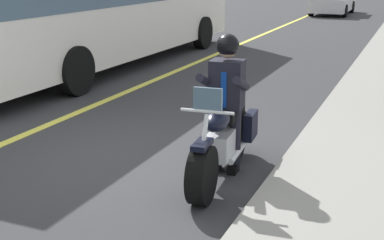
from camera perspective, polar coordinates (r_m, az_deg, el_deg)
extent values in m
plane|color=#333335|center=(7.21, -6.97, -4.23)|extent=(80.00, 80.00, 0.00)
cube|color=#E5DB4C|center=(8.35, -18.97, -2.09)|extent=(60.00, 0.16, 0.01)
cylinder|color=black|center=(5.76, 1.09, -5.96)|extent=(0.68, 0.26, 0.66)
cylinder|color=black|center=(7.17, 4.68, -1.46)|extent=(0.68, 0.26, 0.66)
cube|color=silver|center=(6.45, 3.15, -2.65)|extent=(0.58, 0.33, 0.32)
ellipsoid|color=black|center=(6.16, 2.73, -0.06)|extent=(0.58, 0.33, 0.24)
cube|color=black|center=(6.68, 3.96, 0.88)|extent=(0.72, 0.34, 0.12)
cube|color=black|center=(7.04, 6.35, -0.59)|extent=(0.41, 0.16, 0.36)
cube|color=black|center=(7.13, 2.89, -0.27)|extent=(0.41, 0.16, 0.36)
cylinder|color=silver|center=(5.69, 1.16, -3.37)|extent=(0.35, 0.08, 0.76)
cylinder|color=silver|center=(5.71, 1.65, 0.92)|extent=(0.09, 0.60, 0.04)
cube|color=black|center=(5.64, 1.11, -2.67)|extent=(0.37, 0.19, 0.06)
cylinder|color=silver|center=(6.75, 5.10, -3.27)|extent=(0.90, 0.16, 0.08)
cube|color=slate|center=(5.70, 1.72, 2.14)|extent=(0.07, 0.32, 0.28)
cylinder|color=black|center=(6.66, 4.70, -2.08)|extent=(0.14, 0.14, 0.84)
cube|color=black|center=(6.73, 4.51, -5.22)|extent=(0.27, 0.13, 0.10)
cylinder|color=black|center=(6.71, 2.71, -1.88)|extent=(0.14, 0.14, 0.84)
cube|color=black|center=(6.78, 2.53, -5.01)|extent=(0.27, 0.13, 0.10)
cube|color=black|center=(6.50, 3.81, 3.89)|extent=(0.36, 0.43, 0.60)
cube|color=navy|center=(6.36, 3.45, 3.24)|extent=(0.03, 0.07, 0.44)
cylinder|color=black|center=(6.27, 5.37, 3.94)|extent=(0.56, 0.15, 0.28)
cylinder|color=black|center=(6.37, 1.50, 4.22)|extent=(0.56, 0.15, 0.28)
sphere|color=tan|center=(6.42, 3.89, 7.64)|extent=(0.22, 0.22, 0.22)
sphere|color=black|center=(6.41, 3.89, 8.08)|extent=(0.28, 0.28, 0.28)
cylinder|color=black|center=(17.80, -6.13, 9.75)|extent=(1.00, 0.30, 1.00)
cylinder|color=black|center=(16.76, 1.15, 9.44)|extent=(1.00, 0.30, 1.00)
cylinder|color=black|center=(10.84, -12.55, 5.23)|extent=(1.00, 0.30, 1.00)
cube|color=silver|center=(29.91, 14.97, 12.05)|extent=(4.60, 1.80, 0.70)
cylinder|color=black|center=(28.38, 16.21, 11.28)|extent=(0.64, 0.22, 0.64)
cylinder|color=black|center=(28.64, 12.78, 11.56)|extent=(0.64, 0.22, 0.64)
cylinder|color=black|center=(31.25, 16.93, 11.64)|extent=(0.64, 0.22, 0.64)
cylinder|color=black|center=(31.49, 13.80, 11.90)|extent=(0.64, 0.22, 0.64)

